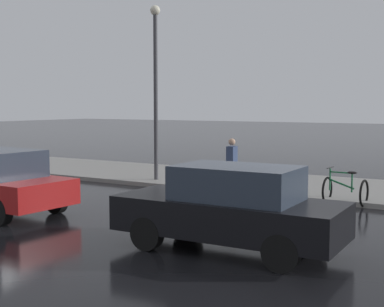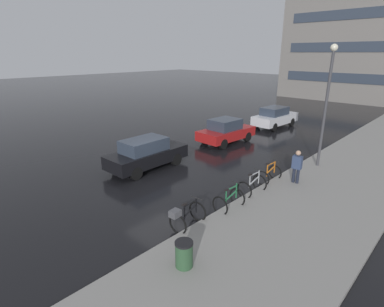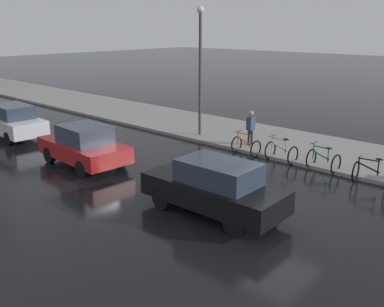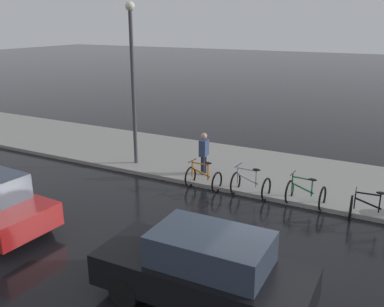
{
  "view_description": "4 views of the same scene",
  "coord_description": "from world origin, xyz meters",
  "views": [
    {
      "loc": [
        -10.68,
        -3.57,
        2.71
      ],
      "look_at": [
        -0.17,
        2.77,
        1.6
      ],
      "focal_mm": 50.0,
      "sensor_mm": 36.0,
      "label": 1
    },
    {
      "loc": [
        9.67,
        -8.01,
        5.68
      ],
      "look_at": [
        0.45,
        1.72,
        1.16
      ],
      "focal_mm": 28.0,
      "sensor_mm": 36.0,
      "label": 2
    },
    {
      "loc": [
        -10.78,
        -6.3,
        5.22
      ],
      "look_at": [
        -0.64,
        2.91,
        1.11
      ],
      "focal_mm": 40.0,
      "sensor_mm": 36.0,
      "label": 3
    },
    {
      "loc": [
        -8.44,
        -2.34,
        5.44
      ],
      "look_at": [
        1.87,
        3.17,
        1.78
      ],
      "focal_mm": 40.0,
      "sensor_mm": 36.0,
      "label": 4
    }
  ],
  "objects": [
    {
      "name": "bicycle_second",
      "position": [
        3.74,
        0.27,
        0.41
      ],
      "size": [
        0.8,
        1.11,
        1.01
      ],
      "color": "black",
      "rests_on": "ground"
    },
    {
      "name": "pedestrian",
      "position": [
        4.55,
        4.13,
        0.93
      ],
      "size": [
        0.42,
        0.27,
        1.65
      ],
      "color": "#1E2333",
      "rests_on": "ground"
    },
    {
      "name": "ground_plane",
      "position": [
        0.0,
        0.0,
        0.0
      ],
      "size": [
        140.0,
        140.0,
        0.0
      ],
      "primitive_type": "plane",
      "color": "black"
    },
    {
      "name": "car_black",
      "position": [
        -1.93,
        0.86,
        0.81
      ],
      "size": [
        1.78,
        4.3,
        1.6
      ],
      "color": "black",
      "rests_on": "ground"
    },
    {
      "name": "bicycle_farthest",
      "position": [
        3.52,
        3.62,
        0.4
      ],
      "size": [
        0.76,
        1.11,
        0.99
      ],
      "color": "black",
      "rests_on": "ground"
    },
    {
      "name": "bicycle_nearest",
      "position": [
        3.45,
        -1.77,
        0.5
      ],
      "size": [
        0.84,
        1.42,
        0.99
      ],
      "color": "black",
      "rests_on": "ground"
    },
    {
      "name": "streetlamp",
      "position": [
        4.42,
        6.99,
        3.66
      ],
      "size": [
        0.34,
        0.34,
        6.07
      ],
      "color": "#424247",
      "rests_on": "ground"
    },
    {
      "name": "sidewalk_kerb",
      "position": [
        6.0,
        10.0,
        0.07
      ],
      "size": [
        4.8,
        60.0,
        0.14
      ],
      "primitive_type": "cube",
      "color": "gray",
      "rests_on": "ground"
    },
    {
      "name": "bicycle_third",
      "position": [
        3.65,
        2.01,
        0.41
      ],
      "size": [
        0.8,
        1.16,
        1.01
      ],
      "color": "black",
      "rests_on": "ground"
    }
  ]
}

